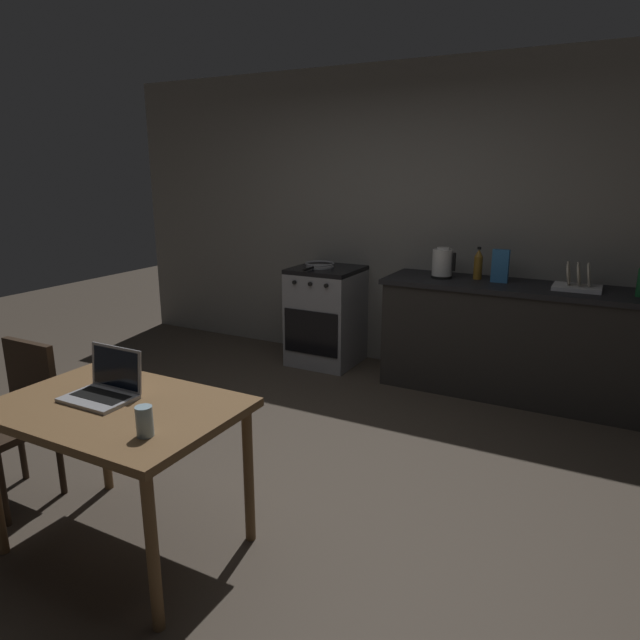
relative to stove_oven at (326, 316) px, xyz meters
The scene contains 13 objects.
ground_plane 2.12m from the stove_oven, 75.60° to the right, with size 12.00×12.00×0.00m, color #473D33.
back_wall 1.26m from the stove_oven, 23.41° to the left, with size 6.40×0.10×2.69m, color gray.
kitchen_counter 1.73m from the stove_oven, ahead, with size 2.16×0.64×0.92m.
stove_oven is the anchor object (origin of this frame).
dining_table 2.92m from the stove_oven, 82.00° to the right, with size 1.12×0.76×0.75m.
chair 2.85m from the stove_oven, 98.96° to the right, with size 0.40×0.40×0.88m.
laptop 2.89m from the stove_oven, 83.98° to the right, with size 0.32×0.25×0.23m.
electric_kettle 1.23m from the stove_oven, ahead, with size 0.20×0.17×0.25m.
frying_pan 0.49m from the stove_oven, 156.73° to the right, with size 0.27×0.45×0.05m.
drinking_glass 3.17m from the stove_oven, 76.02° to the right, with size 0.07×0.07×0.13m.
cereal_box 1.66m from the stove_oven, ahead, with size 0.13×0.05×0.26m.
dish_rack 2.18m from the stove_oven, ahead, with size 0.34×0.26×0.21m.
bottle_b 1.48m from the stove_oven, ahead, with size 0.07×0.07×0.27m.
Camera 1 is at (1.83, -2.54, 1.78)m, focal length 31.43 mm.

